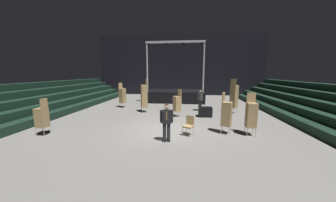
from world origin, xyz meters
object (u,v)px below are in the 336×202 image
at_px(chair_stack_mid_left, 144,96).
at_px(chair_stack_mid_right, 42,117).
at_px(crew_worker_near_stage, 200,99).
at_px(chair_stack_front_right, 226,113).
at_px(chair_stack_rear_right, 122,95).
at_px(chair_stack_mid_centre, 234,96).
at_px(chair_stack_front_left, 251,114).
at_px(chair_stack_rear_left, 177,103).
at_px(equipment_road_case, 205,112).
at_px(loose_chair_near_man, 189,124).
at_px(stage_riser, 176,95).
at_px(man_with_tie, 167,121).

height_order(chair_stack_mid_left, chair_stack_mid_right, chair_stack_mid_left).
bearing_deg(chair_stack_mid_left, crew_worker_near_stage, -103.48).
height_order(chair_stack_mid_right, crew_worker_near_stage, chair_stack_mid_right).
bearing_deg(chair_stack_mid_right, chair_stack_front_right, -83.61).
xyz_separation_m(chair_stack_mid_right, chair_stack_rear_right, (1.32, 6.95, 0.17)).
xyz_separation_m(chair_stack_front_right, chair_stack_mid_centre, (1.51, 4.62, 0.25)).
relative_size(chair_stack_front_left, chair_stack_rear_left, 1.09).
bearing_deg(chair_stack_mid_left, chair_stack_rear_left, -138.31).
height_order(chair_stack_front_left, crew_worker_near_stage, chair_stack_front_left).
bearing_deg(equipment_road_case, loose_chair_near_man, -107.06).
bearing_deg(loose_chair_near_man, chair_stack_rear_left, -50.07).
xyz_separation_m(chair_stack_front_left, chair_stack_mid_centre, (0.38, 4.71, 0.25)).
xyz_separation_m(stage_riser, chair_stack_rear_left, (0.56, -6.48, 0.29)).
xyz_separation_m(stage_riser, chair_stack_mid_left, (-2.01, -5.43, 0.62)).
height_order(chair_stack_rear_left, crew_worker_near_stage, chair_stack_rear_left).
xyz_separation_m(chair_stack_front_left, chair_stack_rear_right, (-8.64, 5.82, 0.04)).
distance_m(chair_stack_rear_left, chair_stack_rear_right, 5.57).
height_order(chair_stack_mid_centre, chair_stack_rear_right, chair_stack_mid_centre).
xyz_separation_m(chair_stack_rear_right, loose_chair_near_man, (5.69, -6.13, -0.53)).
relative_size(man_with_tie, chair_stack_rear_left, 0.91).
relative_size(stage_riser, equipment_road_case, 6.59).
bearing_deg(chair_stack_front_left, man_with_tie, 19.37).
distance_m(stage_riser, chair_stack_rear_left, 6.51).
distance_m(chair_stack_front_right, chair_stack_rear_left, 4.04).
xyz_separation_m(chair_stack_front_right, crew_worker_near_stage, (-0.91, 5.09, -0.06)).
xyz_separation_m(chair_stack_front_right, equipment_road_case, (-0.69, 3.29, -0.69)).
bearing_deg(chair_stack_rear_right, chair_stack_front_right, 77.07).
relative_size(chair_stack_mid_left, chair_stack_mid_centre, 1.00).
distance_m(stage_riser, chair_stack_rear_right, 5.82).
height_order(chair_stack_mid_right, equipment_road_case, chair_stack_mid_right).
distance_m(chair_stack_mid_left, equipment_road_case, 4.66).
distance_m(chair_stack_front_right, loose_chair_near_man, 1.93).
distance_m(man_with_tie, chair_stack_rear_left, 4.47).
distance_m(chair_stack_front_left, chair_stack_rear_right, 10.42).
distance_m(man_with_tie, equipment_road_case, 5.15).
bearing_deg(stage_riser, chair_stack_rear_right, -138.58).
relative_size(chair_stack_front_right, chair_stack_mid_left, 0.80).
relative_size(chair_stack_front_right, loose_chair_near_man, 2.17).
bearing_deg(chair_stack_mid_right, chair_stack_rear_right, -12.22).
relative_size(chair_stack_mid_right, chair_stack_rear_left, 0.95).
xyz_separation_m(chair_stack_mid_left, chair_stack_rear_right, (-2.34, 1.59, -0.21)).
bearing_deg(stage_riser, chair_stack_rear_left, -85.09).
relative_size(chair_stack_mid_centre, chair_stack_rear_left, 1.36).
distance_m(chair_stack_mid_centre, chair_stack_rear_right, 9.09).
height_order(man_with_tie, chair_stack_front_left, chair_stack_front_left).
xyz_separation_m(chair_stack_mid_left, chair_stack_mid_centre, (6.68, 0.48, 0.00)).
distance_m(chair_stack_rear_left, equipment_road_case, 2.02).
xyz_separation_m(chair_stack_mid_centre, equipment_road_case, (-2.20, -1.33, -0.95)).
bearing_deg(chair_stack_front_right, chair_stack_rear_left, -115.06).
xyz_separation_m(man_with_tie, chair_stack_rear_left, (0.18, 4.46, -0.02)).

